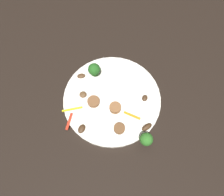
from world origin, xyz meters
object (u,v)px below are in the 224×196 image
mushroom_1 (81,76)px  pepper_strip_0 (132,115)px  broccoli_floret_0 (146,139)px  sausage_slice_1 (119,128)px  pepper_strip_2 (72,109)px  fork (132,77)px  pepper_strip_1 (69,121)px  mushroom_4 (147,127)px  sausage_slice_2 (94,102)px  mushroom_0 (82,129)px  sausage_slice_0 (115,108)px  broccoli_floret_1 (94,70)px  mushroom_2 (145,98)px  mushroom_3 (83,95)px  plate (112,99)px

mushroom_1 → pepper_strip_0: bearing=-29.1°
broccoli_floret_0 → mushroom_1: size_ratio=1.92×
sausage_slice_1 → pepper_strip_2: size_ratio=0.54×
fork → pepper_strip_1: (-0.15, -0.17, 0.00)m
sausage_slice_1 → mushroom_4: size_ratio=0.98×
sausage_slice_2 → mushroom_0: size_ratio=1.37×
sausage_slice_1 → mushroom_0: 0.10m
sausage_slice_0 → sausage_slice_1: (0.02, -0.06, -0.00)m
broccoli_floret_1 → pepper_strip_2: size_ratio=0.89×
broccoli_floret_1 → mushroom_2: bearing=-17.3°
mushroom_0 → pepper_strip_0: mushroom_0 is taller
mushroom_1 → mushroom_3: bearing=-70.9°
pepper_strip_0 → fork: bearing=98.6°
mushroom_2 → broccoli_floret_1: bearing=162.7°
fork → mushroom_1: mushroom_1 is taller
mushroom_0 → mushroom_1: 0.17m
mushroom_4 → broccoli_floret_1: bearing=142.5°
pepper_strip_1 → mushroom_1: bearing=90.9°
plate → mushroom_0: (-0.06, -0.11, 0.01)m
mushroom_4 → pepper_strip_1: (-0.21, -0.02, -0.00)m
fork → mushroom_4: size_ratio=5.40×
mushroom_2 → pepper_strip_1: mushroom_2 is taller
pepper_strip_0 → pepper_strip_1: 0.18m
broccoli_floret_1 → sausage_slice_2: broccoli_floret_1 is taller
broccoli_floret_0 → mushroom_1: bearing=143.2°
plate → broccoli_floret_0: size_ratio=5.97×
sausage_slice_0 → mushroom_0: size_ratio=1.30×
mushroom_3 → pepper_strip_0: 0.15m
mushroom_0 → mushroom_4: bearing=12.3°
mushroom_4 → pepper_strip_1: size_ratio=0.65×
sausage_slice_1 → mushroom_1: size_ratio=1.25×
fork → broccoli_floret_1: size_ratio=3.32×
mushroom_0 → sausage_slice_2: bearing=80.4°
mushroom_1 → mushroom_4: mushroom_4 is taller
mushroom_0 → mushroom_3: bearing=102.0°
mushroom_1 → broccoli_floret_1: bearing=17.9°
broccoli_floret_0 → mushroom_4: (0.00, 0.04, -0.02)m
sausage_slice_1 → mushroom_1: bearing=135.6°
sausage_slice_1 → mushroom_2: bearing=61.2°
plate → mushroom_1: size_ratio=11.45×
mushroom_1 → pepper_strip_0: mushroom_1 is taller
sausage_slice_2 → pepper_strip_2: size_ratio=0.61×
sausage_slice_0 → mushroom_1: sausage_slice_0 is taller
mushroom_1 → pepper_strip_1: (0.00, -0.15, -0.00)m
mushroom_4 → pepper_strip_2: mushroom_4 is taller
mushroom_3 → pepper_strip_2: mushroom_3 is taller
fork → sausage_slice_0: bearing=-84.4°
plate → mushroom_0: 0.13m
broccoli_floret_1 → pepper_strip_0: bearing=-39.5°
sausage_slice_2 → mushroom_4: bearing=-16.2°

